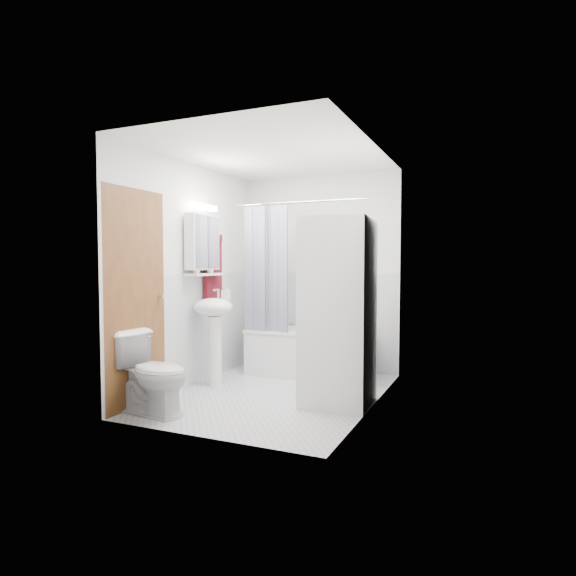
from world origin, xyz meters
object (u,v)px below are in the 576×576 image
at_px(sink, 214,321).
at_px(washer_dryer, 338,312).
at_px(bathtub, 308,350).
at_px(toilet, 152,374).

distance_m(sink, washer_dryer, 1.45).
bearing_deg(bathtub, washer_dryer, -55.38).
xyz_separation_m(sink, washer_dryer, (1.43, -0.11, 0.17)).
height_order(washer_dryer, toilet, washer_dryer).
relative_size(bathtub, toilet, 1.92).
distance_m(bathtub, washer_dryer, 1.31).
height_order(bathtub, washer_dryer, washer_dryer).
relative_size(bathtub, washer_dryer, 0.80).
relative_size(sink, toilet, 1.43).
bearing_deg(toilet, washer_dryer, -49.30).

